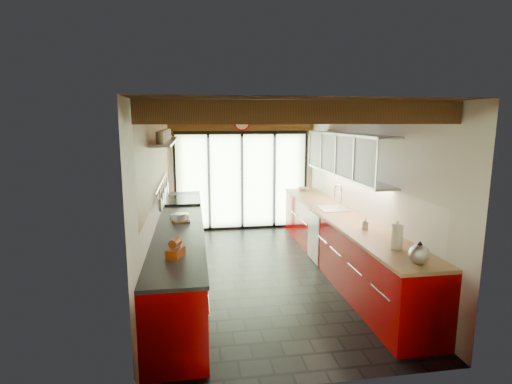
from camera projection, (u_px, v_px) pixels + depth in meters
ground at (263, 273)px, 6.36m from camera, size 5.50×5.50×0.00m
room_shell at (263, 170)px, 6.07m from camera, size 5.50×5.50×5.50m
ceiling_beams at (259, 117)px, 6.29m from camera, size 3.14×5.06×4.90m
glass_door at (242, 155)px, 8.68m from camera, size 2.95×0.10×2.90m
left_counter at (181, 250)px, 6.08m from camera, size 0.68×5.00×0.92m
range_stove at (183, 225)px, 7.49m from camera, size 0.66×0.90×0.97m
right_counter at (340, 242)px, 6.47m from camera, size 0.68×5.00×0.92m
sink_assembly at (334, 207)px, 6.77m from camera, size 0.45×0.52×0.43m
upper_cabinets_right at (346, 155)px, 6.54m from camera, size 0.34×3.00×3.00m
left_wall_fixtures at (165, 158)px, 5.98m from camera, size 0.28×2.60×0.96m
stand_mixer at (176, 249)px, 4.39m from camera, size 0.22×0.27×0.22m
pot_large at (180, 218)px, 5.89m from camera, size 0.25×0.25×0.13m
pot_small at (180, 217)px, 5.97m from camera, size 0.29×0.29×0.10m
cutting_board at (180, 221)px, 5.94m from camera, size 0.30×0.38×0.03m
kettle at (419, 253)px, 4.18m from camera, size 0.25×0.28×0.26m
paper_towel at (397, 237)px, 4.64m from camera, size 0.14×0.14×0.34m
soap_bottle at (365, 223)px, 5.49m from camera, size 0.10×0.10×0.18m
bowl at (303, 189)px, 8.57m from camera, size 0.26×0.26×0.06m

